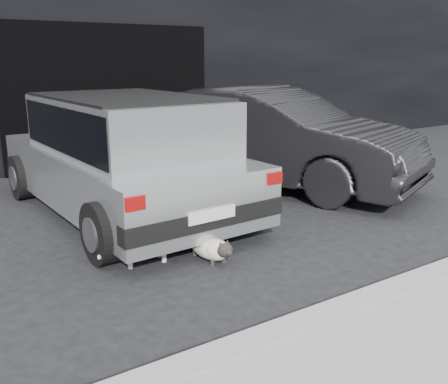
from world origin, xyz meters
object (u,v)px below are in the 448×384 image
second_car (269,137)px  cat_siamese (212,248)px  silver_hatchback (124,150)px  cat_white (149,243)px

second_car → cat_siamese: (-2.46, -2.19, -0.65)m
second_car → cat_siamese: bearing=-160.3°
silver_hatchback → second_car: size_ratio=0.91×
cat_siamese → silver_hatchback: bearing=-89.2°
silver_hatchback → cat_siamese: bearing=-89.8°
second_car → cat_white: second_car is taller
silver_hatchback → cat_white: (-0.45, -1.65, -0.65)m
cat_siamese → cat_white: cat_white is taller
cat_siamese → cat_white: size_ratio=0.94×
cat_siamese → cat_white: bearing=-32.2°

